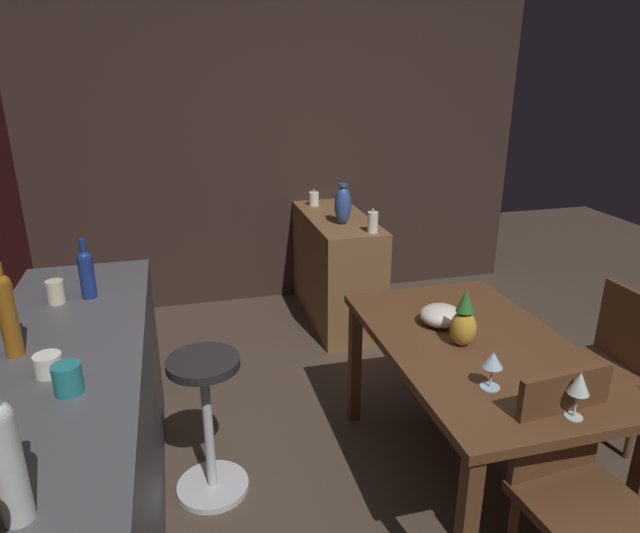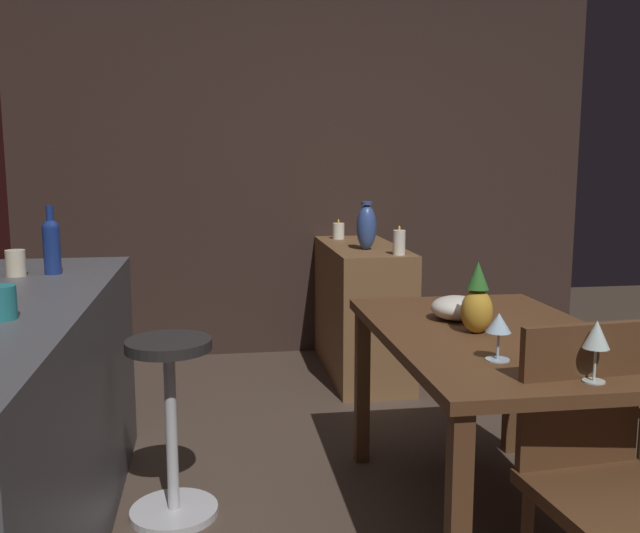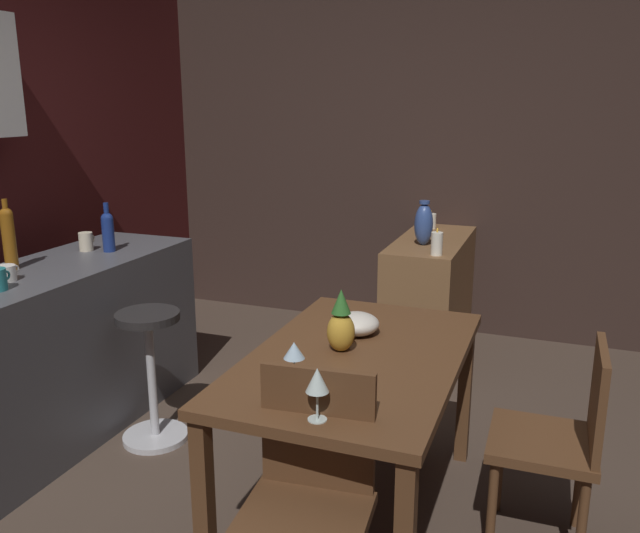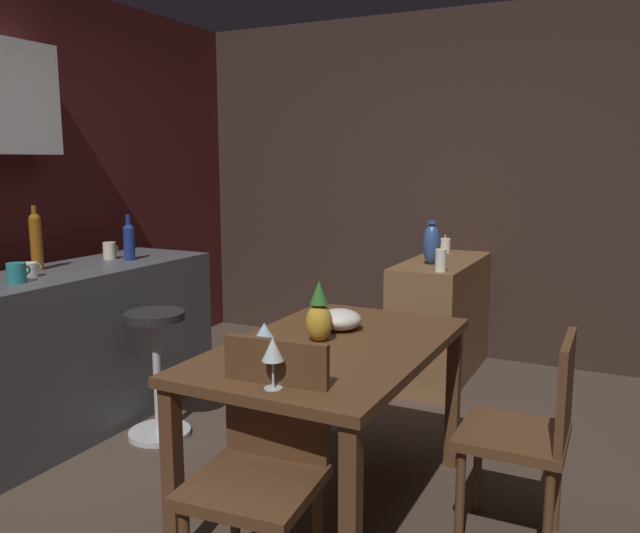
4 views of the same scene
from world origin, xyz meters
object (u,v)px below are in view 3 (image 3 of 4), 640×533
object	(u,v)px
wine_bottle_amber	(9,236)
wine_glass_left	(294,352)
cup_cream	(86,242)
chair_near_window	(308,499)
dining_table	(357,374)
pillar_candle_tall	(430,221)
fruit_bowl	(356,324)
bar_stool	(151,373)
chair_by_doorway	(560,437)
wine_bottle_cobalt	(108,230)
vase_ceramic_blue	(424,224)
wine_glass_right	(317,382)
pineapple_centerpiece	(341,325)
cup_white	(6,273)
pillar_candle_short	(437,244)
sideboard_cabinet	(429,298)

from	to	relation	value
wine_bottle_amber	wine_glass_left	bearing A→B (deg)	-103.50
cup_cream	chair_near_window	bearing A→B (deg)	-123.34
wine_bottle_amber	cup_cream	world-z (taller)	wine_bottle_amber
chair_near_window	dining_table	bearing A→B (deg)	3.92
pillar_candle_tall	fruit_bowl	bearing A→B (deg)	-177.43
bar_stool	fruit_bowl	size ratio (longest dim) A/B	3.50
chair_by_doorway	wine_glass_left	bearing A→B (deg)	114.99
wine_bottle_cobalt	wine_glass_left	bearing A→B (deg)	-121.10
pillar_candle_tall	vase_ceramic_blue	bearing A→B (deg)	-173.36
chair_by_doorway	wine_bottle_cobalt	distance (m)	2.53
chair_near_window	wine_bottle_amber	size ratio (longest dim) A/B	2.53
wine_glass_right	dining_table	bearing A→B (deg)	4.85
pineapple_centerpiece	vase_ceramic_blue	size ratio (longest dim) A/B	0.91
pineapple_centerpiece	cup_white	distance (m)	1.63
dining_table	pillar_candle_tall	world-z (taller)	pillar_candle_tall
pillar_candle_tall	wine_bottle_amber	bearing A→B (deg)	142.81
fruit_bowl	pillar_candle_short	bearing A→B (deg)	-4.88
wine_bottle_cobalt	pineapple_centerpiece	bearing A→B (deg)	-109.97
chair_by_doorway	dining_table	bearing A→B (deg)	97.29
sideboard_cabinet	pineapple_centerpiece	distance (m)	1.96
dining_table	wine_glass_left	xyz separation A→B (m)	(-0.33, 0.13, 0.20)
wine_bottle_amber	wine_bottle_cobalt	distance (m)	0.54
bar_stool	wine_bottle_cobalt	distance (m)	0.87
dining_table	vase_ceramic_blue	xyz separation A→B (m)	(1.72, 0.10, 0.31)
bar_stool	pillar_candle_short	size ratio (longest dim) A/B	4.22
wine_bottle_amber	cup_cream	bearing A→B (deg)	-8.21
pillar_candle_tall	vase_ceramic_blue	xyz separation A→B (m)	(-0.57, -0.07, 0.08)
wine_glass_right	wine_bottle_amber	size ratio (longest dim) A/B	0.50
wine_glass_left	pillar_candle_short	xyz separation A→B (m)	(1.80, -0.17, 0.04)
cup_white	dining_table	bearing A→B (deg)	-86.72
chair_by_doorway	fruit_bowl	bearing A→B (deg)	82.35
cup_white	pillar_candle_short	distance (m)	2.33
sideboard_cabinet	wine_glass_right	bearing A→B (deg)	-177.06
wine_glass_right	vase_ceramic_blue	xyz separation A→B (m)	(2.29, 0.15, 0.08)
wine_glass_right	pillar_candle_short	world-z (taller)	pillar_candle_short
dining_table	wine_glass_right	distance (m)	0.62
wine_bottle_cobalt	dining_table	bearing A→B (deg)	-109.47
wine_glass_right	cup_white	distance (m)	1.81
cup_cream	pillar_candle_tall	world-z (taller)	cup_cream
wine_glass_left	pillar_candle_tall	bearing A→B (deg)	0.69
cup_cream	pillar_candle_tall	xyz separation A→B (m)	(1.74, -1.60, -0.08)
chair_near_window	wine_bottle_amber	xyz separation A→B (m)	(0.72, 1.88, 0.57)
dining_table	vase_ceramic_blue	size ratio (longest dim) A/B	4.69
sideboard_cabinet	bar_stool	size ratio (longest dim) A/B	1.58
sideboard_cabinet	cup_white	bearing A→B (deg)	141.37
sideboard_cabinet	pillar_candle_short	bearing A→B (deg)	-165.78
wine_glass_right	pillar_candle_tall	distance (m)	2.87
bar_stool	chair_near_window	bearing A→B (deg)	-126.24
cup_white	bar_stool	bearing A→B (deg)	-56.52
cup_cream	wine_glass_left	bearing A→B (deg)	-118.23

